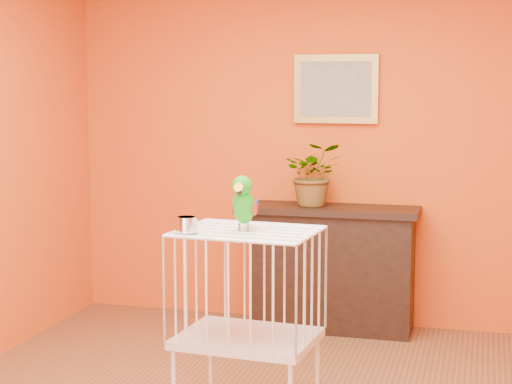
% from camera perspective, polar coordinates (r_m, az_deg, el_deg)
% --- Properties ---
extents(room_shell, '(4.50, 4.50, 4.50)m').
position_cam_1_polar(room_shell, '(4.15, 0.06, 4.38)').
color(room_shell, '#D34513').
rests_on(room_shell, ground).
extents(console_cabinet, '(1.22, 0.44, 0.91)m').
position_cam_1_polar(console_cabinet, '(6.27, 5.14, -5.07)').
color(console_cabinet, black).
rests_on(console_cabinet, ground).
extents(potted_plant, '(0.51, 0.54, 0.36)m').
position_cam_1_polar(potted_plant, '(6.16, 3.82, 0.68)').
color(potted_plant, '#26722D').
rests_on(potted_plant, console_cabinet).
extents(framed_picture, '(0.62, 0.04, 0.50)m').
position_cam_1_polar(framed_picture, '(6.31, 5.34, 6.86)').
color(framed_picture, '#AE8E3E').
rests_on(framed_picture, room_shell).
extents(birdcage, '(0.72, 0.58, 1.05)m').
position_cam_1_polar(birdcage, '(4.43, -0.58, -9.06)').
color(birdcage, silver).
rests_on(birdcage, ground).
extents(feed_cup, '(0.11, 0.11, 0.08)m').
position_cam_1_polar(feed_cup, '(4.24, -4.66, -2.16)').
color(feed_cup, silver).
rests_on(feed_cup, birdcage).
extents(parrot, '(0.14, 0.25, 0.29)m').
position_cam_1_polar(parrot, '(4.28, -0.84, -0.70)').
color(parrot, '#59544C').
rests_on(parrot, birdcage).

